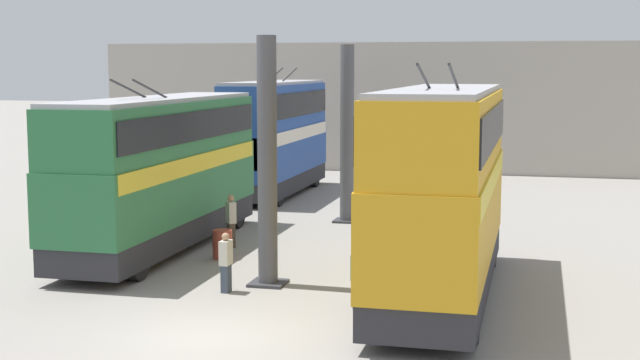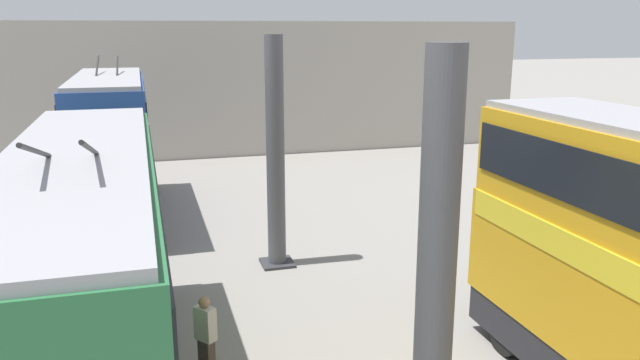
{
  "view_description": "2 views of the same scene",
  "coord_description": "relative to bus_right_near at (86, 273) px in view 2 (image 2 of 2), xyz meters",
  "views": [
    {
      "loc": [
        -17.58,
        -6.99,
        5.86
      ],
      "look_at": [
        8.73,
        -0.51,
        2.4
      ],
      "focal_mm": 50.0,
      "sensor_mm": 36.0,
      "label": 1
    },
    {
      "loc": [
        -2.02,
        3.6,
        6.84
      ],
      "look_at": [
        13.02,
        -0.73,
        3.01
      ],
      "focal_mm": 35.0,
      "sensor_mm": 36.0,
      "label": 2
    }
  ],
  "objects": [
    {
      "name": "bus_right_far",
      "position": [
        12.74,
        0.0,
        0.15
      ],
      "size": [
        9.34,
        2.54,
        5.81
      ],
      "color": "black",
      "rests_on": "ground_plane"
    },
    {
      "name": "support_column_far",
      "position": [
        6.46,
        -4.68,
        0.42
      ],
      "size": [
        0.94,
        0.94,
        6.67
      ],
      "color": "#4C4C51",
      "rests_on": "ground_plane"
    },
    {
      "name": "bus_right_near",
      "position": [
        0.0,
        0.0,
        0.0
      ],
      "size": [
        11.34,
        2.54,
        5.51
      ],
      "color": "black",
      "rests_on": "ground_plane"
    },
    {
      "name": "person_by_right_row",
      "position": [
        0.87,
        -2.02,
        -1.88
      ],
      "size": [
        0.48,
        0.45,
        1.72
      ],
      "rotation": [
        0.0,
        0.0,
        2.23
      ],
      "color": "#473D33",
      "rests_on": "ground_plane"
    },
    {
      "name": "support_column_near",
      "position": [
        -3.66,
        -4.68,
        0.42
      ],
      "size": [
        0.94,
        0.94,
        6.67
      ],
      "color": "#4C4C51",
      "rests_on": "ground_plane"
    },
    {
      "name": "depot_back_wall",
      "position": [
        22.85,
        -4.68,
        0.79
      ],
      "size": [
        0.5,
        36.0,
        7.18
      ],
      "color": "#A8A093",
      "rests_on": "ground_plane"
    }
  ]
}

